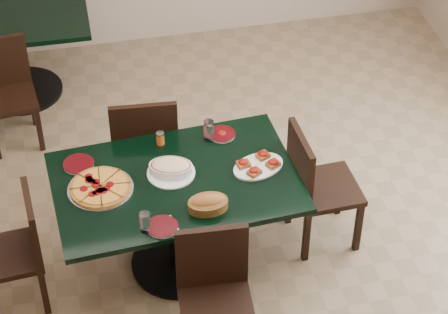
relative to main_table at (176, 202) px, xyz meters
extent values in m
plane|color=#806549|center=(0.29, 0.03, -0.57)|extent=(5.50, 5.50, 0.00)
cube|color=black|center=(0.00, 0.00, 0.16)|extent=(1.54, 1.05, 0.04)
cylinder|color=black|center=(0.00, 0.00, -0.21)|extent=(0.13, 0.13, 0.71)
cylinder|color=black|center=(0.00, 0.00, -0.55)|extent=(0.64, 0.64, 0.03)
cube|color=black|center=(-0.94, 2.18, 0.16)|extent=(1.22, 0.90, 0.04)
cylinder|color=black|center=(-0.94, 2.18, -0.21)|extent=(0.13, 0.13, 0.71)
cylinder|color=black|center=(-0.94, 2.18, -0.55)|extent=(0.66, 0.66, 0.03)
cube|color=black|center=(-0.10, 0.73, -0.11)|extent=(0.47, 0.47, 0.04)
cube|color=black|center=(-0.12, 0.53, 0.14)|extent=(0.44, 0.07, 0.47)
cube|color=black|center=(0.11, 0.91, -0.35)|extent=(0.04, 0.04, 0.43)
cube|color=black|center=(0.08, 0.52, -0.35)|extent=(0.04, 0.04, 0.43)
cube|color=black|center=(-0.28, 0.94, -0.35)|extent=(0.04, 0.04, 0.43)
cube|color=black|center=(-0.31, 0.55, -0.35)|extent=(0.04, 0.04, 0.43)
cube|color=black|center=(0.09, -0.78, -0.14)|extent=(0.44, 0.44, 0.04)
cube|color=black|center=(0.10, -0.59, 0.10)|extent=(0.42, 0.07, 0.45)
cube|color=black|center=(-0.07, -0.59, -0.37)|extent=(0.04, 0.04, 0.41)
cube|color=black|center=(0.28, -0.61, -0.37)|extent=(0.04, 0.04, 0.41)
cube|color=black|center=(1.00, 0.06, -0.13)|extent=(0.44, 0.44, 0.04)
cube|color=black|center=(0.81, 0.05, 0.11)|extent=(0.06, 0.43, 0.45)
cube|color=black|center=(1.19, -0.12, -0.36)|extent=(0.04, 0.04, 0.41)
cube|color=black|center=(0.83, -0.13, -0.36)|extent=(0.04, 0.04, 0.41)
cube|color=black|center=(1.18, 0.25, -0.36)|extent=(0.04, 0.04, 0.41)
cube|color=black|center=(0.81, 0.23, -0.36)|extent=(0.04, 0.04, 0.41)
cube|color=black|center=(-1.06, -0.07, -0.17)|extent=(0.42, 0.42, 0.04)
cube|color=black|center=(-0.88, -0.06, 0.06)|extent=(0.07, 0.39, 0.42)
cube|color=black|center=(-0.91, 0.10, -0.38)|extent=(0.04, 0.04, 0.38)
cube|color=black|center=(-0.88, -0.23, -0.38)|extent=(0.04, 0.04, 0.38)
cube|color=black|center=(-1.00, 1.54, -0.17)|extent=(0.43, 0.43, 0.04)
cube|color=black|center=(-1.02, 1.72, 0.06)|extent=(0.39, 0.08, 0.42)
cube|color=black|center=(-0.82, 1.40, -0.38)|extent=(0.04, 0.04, 0.38)
cube|color=black|center=(-0.86, 1.73, -0.38)|extent=(0.04, 0.04, 0.38)
cylinder|color=#B6B6BD|center=(-0.46, 0.01, 0.19)|extent=(0.40, 0.40, 0.01)
cylinder|color=#9A5F21|center=(-0.46, 0.01, 0.20)|extent=(0.37, 0.37, 0.02)
cylinder|color=orange|center=(-0.46, 0.01, 0.21)|extent=(0.33, 0.33, 0.01)
cylinder|color=white|center=(-0.02, 0.06, 0.19)|extent=(0.30, 0.30, 0.01)
ellipsoid|color=#FDDFAE|center=(-0.02, 0.06, 0.25)|extent=(0.27, 0.21, 0.04)
ellipsoid|color=#945829|center=(0.15, -0.29, 0.24)|extent=(0.21, 0.10, 0.09)
cylinder|color=white|center=(-0.14, -0.39, 0.19)|extent=(0.18, 0.18, 0.01)
cylinder|color=#390308|center=(-0.14, -0.39, 0.19)|extent=(0.18, 0.18, 0.00)
cylinder|color=white|center=(0.37, 0.37, 0.19)|extent=(0.17, 0.17, 0.01)
cylinder|color=#390308|center=(0.37, 0.37, 0.19)|extent=(0.18, 0.18, 0.00)
ellipsoid|color=#950B07|center=(0.37, 0.37, 0.20)|extent=(0.05, 0.05, 0.02)
cylinder|color=white|center=(-0.56, 0.27, 0.19)|extent=(0.19, 0.19, 0.01)
cylinder|color=#390308|center=(-0.56, 0.27, 0.19)|extent=(0.19, 0.19, 0.00)
cube|color=silver|center=(-0.13, -0.38, 0.18)|extent=(0.16, 0.16, 0.00)
cube|color=#B6B6BD|center=(-0.11, -0.38, 0.19)|extent=(0.04, 0.13, 0.00)
cylinder|color=white|center=(0.28, 0.34, 0.25)|extent=(0.07, 0.07, 0.14)
cylinder|color=white|center=(-0.24, -0.39, 0.25)|extent=(0.06, 0.06, 0.14)
cylinder|color=#C64F15|center=(-0.03, 0.36, 0.22)|extent=(0.05, 0.05, 0.08)
cylinder|color=#B6B6BD|center=(-0.03, 0.36, 0.27)|extent=(0.05, 0.05, 0.01)
camera|label=1|loc=(-0.55, -3.93, 3.75)|focal=70.00mm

